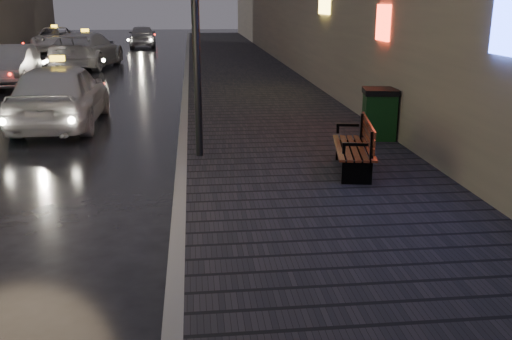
{
  "coord_description": "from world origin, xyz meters",
  "views": [
    {
      "loc": [
        1.76,
        -4.92,
        3.09
      ],
      "look_at": [
        2.59,
        2.54,
        0.85
      ],
      "focal_mm": 40.0,
      "sensor_mm": 36.0,
      "label": 1
    }
  ],
  "objects": [
    {
      "name": "taxi_far",
      "position": [
        -6.65,
        32.45,
        0.74
      ],
      "size": [
        3.06,
        5.6,
        1.49
      ],
      "primitive_type": "imported",
      "rotation": [
        0.0,
        0.0,
        0.11
      ],
      "color": "silver",
      "rests_on": "ground"
    },
    {
      "name": "car_left_mid",
      "position": [
        -5.05,
        17.44,
        0.74
      ],
      "size": [
        1.93,
        4.62,
        1.49
      ],
      "primitive_type": "imported",
      "rotation": [
        0.0,
        0.0,
        0.08
      ],
      "color": "gray",
      "rests_on": "ground"
    },
    {
      "name": "taxi_mid",
      "position": [
        -3.2,
        23.26,
        0.83
      ],
      "size": [
        3.09,
        5.99,
        1.66
      ],
      "primitive_type": "imported",
      "rotation": [
        0.0,
        0.0,
        3.0
      ],
      "color": "silver",
      "rests_on": "ground"
    },
    {
      "name": "bench",
      "position": [
        4.62,
        4.59,
        0.61
      ],
      "size": [
        0.94,
        1.89,
        0.92
      ],
      "rotation": [
        0.0,
        0.0,
        -0.18
      ],
      "color": "black",
      "rests_on": "sidewalk"
    },
    {
      "name": "car_far",
      "position": [
        -1.57,
        35.56,
        0.74
      ],
      "size": [
        2.08,
        4.46,
        1.48
      ],
      "primitive_type": "imported",
      "rotation": [
        0.0,
        0.0,
        3.22
      ],
      "color": "#A6A5AE",
      "rests_on": "ground"
    },
    {
      "name": "curb",
      "position": [
        1.5,
        21.0,
        0.07
      ],
      "size": [
        0.2,
        58.0,
        0.15
      ],
      "primitive_type": "cube",
      "color": "slate",
      "rests_on": "ground"
    },
    {
      "name": "taxi_near",
      "position": [
        -1.57,
        9.85,
        0.82
      ],
      "size": [
        1.97,
        4.81,
        1.63
      ],
      "primitive_type": "imported",
      "rotation": [
        0.0,
        0.0,
        3.15
      ],
      "color": "silver",
      "rests_on": "ground"
    },
    {
      "name": "trash_bin",
      "position": [
        5.8,
        7.01,
        0.71
      ],
      "size": [
        0.83,
        0.83,
        1.11
      ],
      "rotation": [
        0.0,
        0.0,
        -0.17
      ],
      "color": "black",
      "rests_on": "sidewalk"
    },
    {
      "name": "sidewalk",
      "position": [
        3.9,
        21.0,
        0.07
      ],
      "size": [
        4.6,
        58.0,
        0.15
      ],
      "primitive_type": "cube",
      "color": "black",
      "rests_on": "ground"
    }
  ]
}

